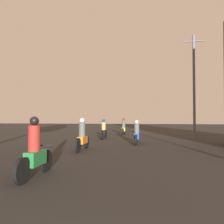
# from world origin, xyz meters

# --- Properties ---
(motorcycle_green) EXTENTS (0.60, 1.92, 1.64)m
(motorcycle_green) POSITION_xyz_m (-2.04, 5.79, 0.66)
(motorcycle_green) COLOR black
(motorcycle_green) RESTS_ON ground_plane
(motorcycle_orange) EXTENTS (0.60, 2.09, 1.60)m
(motorcycle_orange) POSITION_xyz_m (-2.23, 10.71, 0.64)
(motorcycle_orange) COLOR black
(motorcycle_orange) RESTS_ON ground_plane
(motorcycle_blue) EXTENTS (0.60, 2.04, 1.48)m
(motorcycle_blue) POSITION_xyz_m (0.29, 13.92, 0.60)
(motorcycle_blue) COLOR black
(motorcycle_blue) RESTS_ON ground_plane
(motorcycle_black) EXTENTS (0.60, 2.03, 1.52)m
(motorcycle_black) POSITION_xyz_m (-2.38, 16.77, 0.62)
(motorcycle_black) COLOR black
(motorcycle_black) RESTS_ON ground_plane
(motorcycle_yellow) EXTENTS (0.60, 1.92, 1.60)m
(motorcycle_yellow) POSITION_xyz_m (-1.35, 21.42, 0.65)
(motorcycle_yellow) COLOR black
(motorcycle_yellow) RESTS_ON ground_plane
(utility_pole_far) EXTENTS (1.60, 0.20, 8.28)m
(utility_pole_far) POSITION_xyz_m (4.64, 18.50, 4.31)
(utility_pole_far) COLOR slate
(utility_pole_far) RESTS_ON ground_plane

